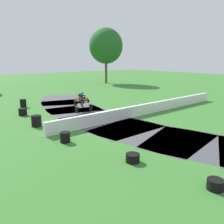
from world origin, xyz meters
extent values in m
plane|color=#38752D|center=(0.00, 0.00, 0.00)|extent=(120.00, 120.00, 0.00)
cube|color=#47474C|center=(2.42, 11.26, 0.00)|extent=(7.57, 8.53, 0.01)
cube|color=#47474C|center=(1.04, 7.64, 0.00)|extent=(6.83, 8.19, 0.01)
cube|color=#47474C|center=(0.23, 3.86, 0.00)|extent=(5.93, 7.66, 0.01)
cube|color=#47474C|center=(0.01, 0.00, 0.00)|extent=(5.17, 7.15, 0.01)
cube|color=#47474C|center=(0.38, -3.85, 0.00)|extent=(6.18, 7.82, 0.01)
cube|color=#47474C|center=(1.34, -7.60, 0.00)|extent=(7.04, 8.30, 0.01)
cube|color=white|center=(4.73, 0.09, 0.45)|extent=(19.66, 0.69, 0.90)
cylinder|color=black|center=(2.83, 6.74, 0.29)|extent=(0.33, 0.74, 0.75)
cylinder|color=black|center=(1.51, 7.19, 0.29)|extent=(0.33, 0.74, 0.75)
cube|color=orange|center=(2.20, 7.04, 0.57)|extent=(1.07, 0.69, 0.46)
ellipsoid|color=orange|center=(2.39, 7.06, 0.82)|extent=(0.53, 0.46, 0.31)
cone|color=orange|center=(2.85, 6.86, 0.69)|extent=(0.45, 0.47, 0.48)
cylinder|color=#B2B2B7|center=(1.59, 7.11, 0.53)|extent=(0.42, 0.25, 0.18)
cube|color=#1E1E4C|center=(2.16, 7.18, 0.94)|extent=(0.53, 0.51, 0.63)
sphere|color=#1E7FE0|center=(2.39, 7.18, 1.21)|extent=(0.26, 0.26, 0.26)
cylinder|color=#1E1E4C|center=(2.48, 7.26, 0.91)|extent=(0.42, 0.26, 0.24)
cylinder|color=#1E1E4C|center=(2.37, 6.93, 1.02)|extent=(0.42, 0.26, 0.24)
cylinder|color=#1E1E4C|center=(2.09, 7.27, 0.54)|extent=(0.26, 0.27, 0.42)
cylinder|color=#1E1E4C|center=(1.98, 6.95, 0.65)|extent=(0.26, 0.27, 0.42)
cylinder|color=black|center=(1.32, 4.12, 0.29)|extent=(0.22, 0.73, 0.73)
cylinder|color=black|center=(-0.06, 4.38, 0.29)|extent=(0.22, 0.73, 0.73)
cube|color=silver|center=(0.65, 4.33, 0.58)|extent=(1.05, 0.55, 0.46)
ellipsoid|color=silver|center=(0.84, 4.36, 0.83)|extent=(0.49, 0.41, 0.30)
cone|color=silver|center=(1.32, 4.23, 0.70)|extent=(0.43, 0.43, 0.47)
cylinder|color=#B2B2B7|center=(0.03, 4.30, 0.53)|extent=(0.42, 0.19, 0.18)
cube|color=black|center=(0.59, 4.43, 0.95)|extent=(0.53, 0.45, 0.62)
sphere|color=black|center=(0.81, 4.46, 1.23)|extent=(0.26, 0.26, 0.26)
cylinder|color=black|center=(0.89, 4.56, 0.93)|extent=(0.43, 0.21, 0.24)
cylinder|color=black|center=(0.83, 4.22, 1.02)|extent=(0.43, 0.21, 0.24)
cylinder|color=black|center=(0.50, 4.54, 0.56)|extent=(0.27, 0.23, 0.42)
cylinder|color=black|center=(0.44, 4.19, 0.65)|extent=(0.27, 0.23, 0.42)
cylinder|color=black|center=(-2.85, 9.78, 0.10)|extent=(0.59, 0.59, 0.20)
cylinder|color=black|center=(-2.85, 9.78, 0.30)|extent=(0.59, 0.59, 0.20)
cylinder|color=black|center=(-2.85, 9.78, 0.50)|extent=(0.59, 0.59, 0.20)
cylinder|color=black|center=(-2.85, 9.78, 0.70)|extent=(0.59, 0.59, 0.20)
cylinder|color=black|center=(-4.10, 6.39, 0.10)|extent=(0.69, 0.69, 0.20)
cylinder|color=black|center=(-4.10, 6.39, 0.30)|extent=(0.69, 0.69, 0.20)
cylinder|color=black|center=(-4.10, 6.39, 0.50)|extent=(0.69, 0.69, 0.20)
cylinder|color=black|center=(-4.55, 2.41, 0.10)|extent=(0.70, 0.70, 0.20)
cylinder|color=black|center=(-4.55, 2.41, 0.30)|extent=(0.70, 0.70, 0.20)
cylinder|color=black|center=(-4.55, 2.41, 0.50)|extent=(0.70, 0.70, 0.20)
cylinder|color=black|center=(-4.55, 2.41, 0.70)|extent=(0.70, 0.70, 0.20)
cylinder|color=black|center=(-4.58, -1.80, 0.10)|extent=(0.58, 0.58, 0.20)
cylinder|color=black|center=(-4.58, -1.80, 0.30)|extent=(0.58, 0.58, 0.20)
cylinder|color=black|center=(-4.58, -1.80, 0.50)|extent=(0.58, 0.58, 0.20)
cylinder|color=black|center=(-3.47, -6.24, 0.10)|extent=(0.66, 0.66, 0.20)
cylinder|color=black|center=(-3.47, -6.24, 0.30)|extent=(0.66, 0.66, 0.20)
cylinder|color=black|center=(-2.79, -9.91, 0.10)|extent=(0.62, 0.62, 0.20)
cylinder|color=black|center=(-2.79, -9.91, 0.30)|extent=(0.62, 0.62, 0.20)
cylinder|color=brown|center=(17.78, 22.74, 2.15)|extent=(0.44, 0.44, 4.30)
ellipsoid|color=#235B23|center=(17.78, 22.74, 6.96)|extent=(6.26, 6.26, 6.57)
camera|label=1|loc=(-10.87, -13.67, 4.78)|focal=38.38mm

